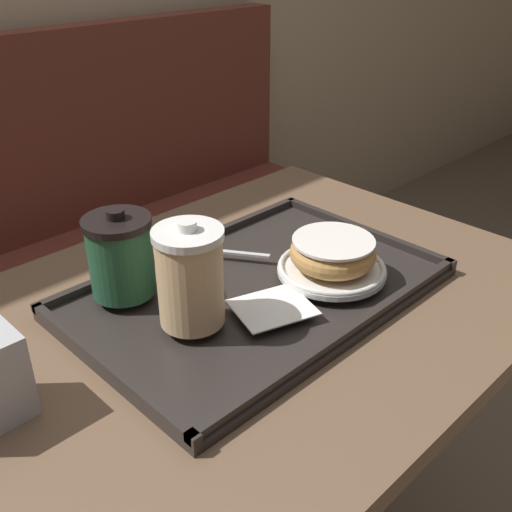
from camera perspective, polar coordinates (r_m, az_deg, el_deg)
name	(u,v)px	position (r m, az deg, el deg)	size (l,w,h in m)	color
booth_bench	(87,288)	(1.79, -15.82, -2.93)	(1.72, 0.44, 1.00)	brown
cafe_table	(247,395)	(0.96, -0.86, -13.09)	(0.91, 0.65, 0.76)	brown
serving_tray	(256,291)	(0.86, 0.00, -3.31)	(0.52, 0.34, 0.02)	#282321
napkin_paper	(273,307)	(0.79, 1.60, -4.90)	(0.12, 0.11, 0.00)	white
coffee_cup_front	(190,276)	(0.74, -6.29, -1.93)	(0.09, 0.09, 0.14)	#E0B784
coffee_cup_rear	(120,255)	(0.82, -12.78, 0.07)	(0.09, 0.09, 0.12)	#235638
plate_with_chocolate_donut	(332,268)	(0.88, 7.22, -1.19)	(0.16, 0.16, 0.01)	white
donut_chocolate_glazed	(333,252)	(0.86, 7.33, 0.39)	(0.12, 0.12, 0.04)	tan
spoon	(197,248)	(0.94, -5.66, 0.80)	(0.10, 0.14, 0.01)	silver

